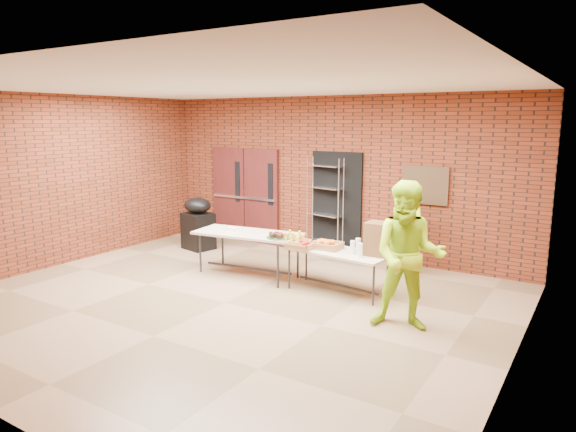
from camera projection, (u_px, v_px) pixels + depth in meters
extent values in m
cube|color=brown|center=(225.00, 304.00, 7.76)|extent=(8.00, 7.00, 0.04)
cube|color=silver|center=(220.00, 84.00, 7.16)|extent=(8.00, 7.00, 0.04)
cube|color=maroon|center=(334.00, 176.00, 10.38)|extent=(8.00, 0.04, 3.20)
cube|color=maroon|center=(55.00, 181.00, 9.57)|extent=(0.04, 7.00, 3.20)
cube|color=maroon|center=(523.00, 229.00, 5.35)|extent=(0.04, 7.00, 3.20)
cube|color=#431513|center=(229.00, 194.00, 11.81)|extent=(0.88, 0.08, 2.10)
cube|color=#431513|center=(261.00, 197.00, 11.34)|extent=(0.88, 0.08, 2.10)
cube|color=black|center=(237.00, 182.00, 11.57)|extent=(0.12, 0.02, 0.90)
cube|color=black|center=(270.00, 184.00, 11.09)|extent=(0.12, 0.02, 0.90)
cube|color=silver|center=(243.00, 198.00, 11.53)|extent=(1.70, 0.04, 0.05)
cube|color=black|center=(337.00, 204.00, 10.38)|extent=(1.10, 0.06, 2.10)
cube|color=#432F1B|center=(425.00, 185.00, 9.34)|extent=(0.85, 0.04, 0.70)
cube|color=tan|center=(248.00, 234.00, 9.01)|extent=(1.97, 1.02, 0.04)
cube|color=#2C2C31|center=(248.00, 268.00, 9.12)|extent=(1.67, 0.25, 0.03)
cylinder|color=#2C2C31|center=(223.00, 245.00, 9.78)|extent=(0.04, 0.04, 0.74)
cylinder|color=#2C2C31|center=(298.00, 258.00, 8.90)|extent=(0.04, 0.04, 0.74)
cylinder|color=#2C2C31|center=(200.00, 252.00, 9.26)|extent=(0.04, 0.04, 0.74)
cylinder|color=#2C2C31|center=(278.00, 266.00, 8.37)|extent=(0.04, 0.04, 0.74)
cube|color=tan|center=(338.00, 252.00, 8.13)|extent=(1.72, 0.85, 0.04)
cube|color=#2C2C31|center=(337.00, 285.00, 8.23)|extent=(1.47, 0.18, 0.03)
cylinder|color=#2C2C31|center=(306.00, 262.00, 8.81)|extent=(0.03, 0.03, 0.64)
cylinder|color=#2C2C31|center=(387.00, 275.00, 8.03)|extent=(0.03, 0.03, 0.64)
cylinder|color=#2C2C31|center=(289.00, 270.00, 8.35)|extent=(0.03, 0.03, 0.64)
cylinder|color=#2C2C31|center=(374.00, 285.00, 7.57)|extent=(0.03, 0.03, 0.64)
cube|color=#95643C|center=(296.00, 244.00, 8.40)|extent=(0.44, 0.34, 0.07)
cube|color=#95643C|center=(327.00, 247.00, 8.24)|extent=(0.45, 0.35, 0.07)
cube|color=#95643C|center=(300.00, 247.00, 8.24)|extent=(0.41, 0.32, 0.06)
cylinder|color=#134921|center=(279.00, 237.00, 8.57)|extent=(0.43, 0.43, 0.02)
cube|color=silver|center=(232.00, 229.00, 9.11)|extent=(0.19, 0.13, 0.06)
cube|color=brown|center=(379.00, 239.00, 7.81)|extent=(0.39, 0.35, 0.51)
cylinder|color=silver|center=(353.00, 247.00, 7.90)|extent=(0.07, 0.07, 0.21)
cylinder|color=silver|center=(360.00, 250.00, 7.71)|extent=(0.07, 0.07, 0.22)
cylinder|color=silver|center=(358.00, 246.00, 7.89)|extent=(0.08, 0.08, 0.25)
cube|color=black|center=(198.00, 231.00, 10.94)|extent=(0.70, 0.62, 0.78)
ellipsoid|color=black|center=(197.00, 205.00, 10.83)|extent=(0.70, 0.63, 0.33)
imported|color=#A6DD18|center=(410.00, 230.00, 9.04)|extent=(0.70, 0.58, 1.63)
imported|color=#A6DD18|center=(408.00, 256.00, 6.64)|extent=(1.12, 0.97, 1.96)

